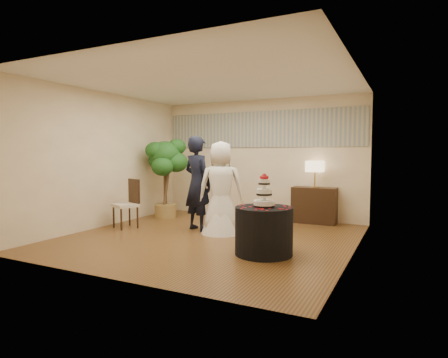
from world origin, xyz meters
The scene contains 15 objects.
floor centered at (0.00, 0.00, 0.00)m, with size 5.00×5.00×0.00m, color brown.
ceiling centered at (0.00, 0.00, 2.80)m, with size 5.00×5.00×0.00m, color white.
wall_back centered at (0.00, 2.50, 1.40)m, with size 5.00×0.06×2.80m, color beige.
wall_front centered at (0.00, -2.50, 1.40)m, with size 5.00×0.06×2.80m, color beige.
wall_left centered at (-2.50, 0.00, 1.40)m, with size 0.06×5.00×2.80m, color beige.
wall_right centered at (2.50, 0.00, 1.40)m, with size 0.06×5.00×2.80m, color beige.
mural_border centered at (0.00, 2.48, 2.10)m, with size 4.90×0.02×0.85m, color #989B8F.
groom centered at (-0.54, 0.50, 0.94)m, with size 0.68×0.45×1.88m, color black.
bride centered at (0.02, 0.43, 0.88)m, with size 0.86×0.76×1.76m, color white.
cake_table centered at (1.28, -0.62, 0.36)m, with size 0.88×0.88×0.73m, color black.
wedding_cake centered at (1.28, -0.62, 0.98)m, with size 0.32×0.32×0.51m, color white, non-canonical shape.
console centered at (1.38, 2.29, 0.39)m, with size 0.95×0.42×0.79m, color black.
table_lamp centered at (1.38, 2.29, 1.08)m, with size 0.34×0.34×0.58m, color beige, non-canonical shape.
ficus_tree centered at (-1.94, 1.37, 0.96)m, with size 0.91×0.91×1.92m, color #1E541B, non-canonical shape.
side_chair centered at (-1.97, 0.01, 0.50)m, with size 0.46×0.48×1.00m, color black, non-canonical shape.
Camera 1 is at (3.24, -5.89, 1.54)m, focal length 30.00 mm.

